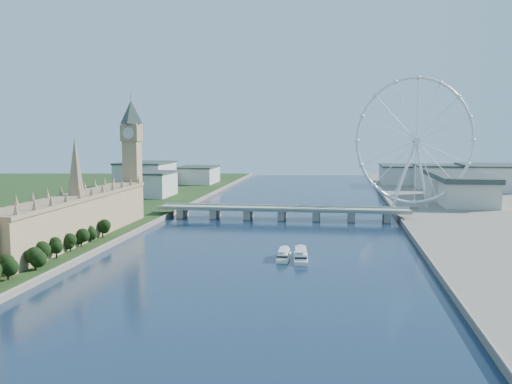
# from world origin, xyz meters

# --- Properties ---
(ground) EXTENTS (2000.00, 2000.00, 0.00)m
(ground) POSITION_xyz_m (0.00, 0.00, 0.00)
(ground) COLOR navy
(ground) RESTS_ON ground
(tree_row) EXTENTS (8.56, 216.56, 20.16)m
(tree_row) POSITION_xyz_m (-113.00, 74.00, 8.80)
(tree_row) COLOR black
(tree_row) RESTS_ON ground
(parliament_range) EXTENTS (24.00, 200.00, 70.00)m
(parliament_range) POSITION_xyz_m (-128.00, 170.00, 18.48)
(parliament_range) COLOR tan
(parliament_range) RESTS_ON ground
(big_ben) EXTENTS (20.02, 20.02, 110.00)m
(big_ben) POSITION_xyz_m (-128.00, 278.00, 66.57)
(big_ben) COLOR tan
(big_ben) RESTS_ON ground
(westminster_bridge) EXTENTS (220.00, 22.00, 9.50)m
(westminster_bridge) POSITION_xyz_m (0.00, 300.00, 6.63)
(westminster_bridge) COLOR gray
(westminster_bridge) RESTS_ON ground
(london_eye) EXTENTS (113.60, 39.12, 124.30)m
(london_eye) POSITION_xyz_m (119.98, 355.08, 67.52)
(london_eye) COLOR silver
(london_eye) RESTS_ON ground
(county_hall) EXTENTS (54.00, 144.00, 35.00)m
(county_hall) POSITION_xyz_m (175.00, 430.00, 0.00)
(county_hall) COLOR beige
(county_hall) RESTS_ON ground
(city_skyline) EXTENTS (505.00, 280.00, 32.00)m
(city_skyline) POSITION_xyz_m (39.22, 560.08, 16.96)
(city_skyline) COLOR beige
(city_skyline) RESTS_ON ground
(tour_boat_near) EXTENTS (7.46, 28.68, 6.32)m
(tour_boat_near) POSITION_xyz_m (16.11, 142.57, 0.00)
(tour_boat_near) COLOR white
(tour_boat_near) RESTS_ON ground
(tour_boat_far) EXTENTS (10.77, 33.36, 7.29)m
(tour_boat_far) POSITION_xyz_m (26.57, 140.27, 0.00)
(tour_boat_far) COLOR silver
(tour_boat_far) RESTS_ON ground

